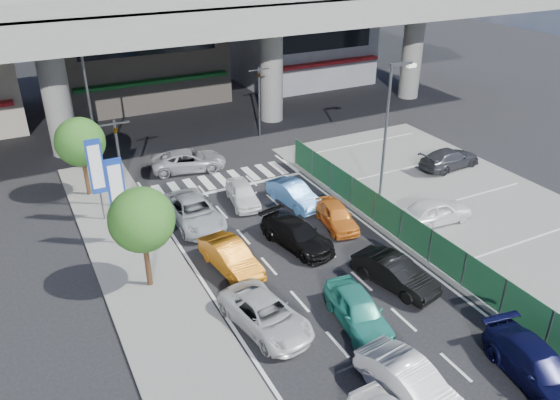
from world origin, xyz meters
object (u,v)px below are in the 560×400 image
sedan_white_mid_left (266,315)px  traffic_cone (367,194)px  signboard_near (117,190)px  crossing_wagon_silver (189,160)px  traffic_light_left (117,143)px  traffic_light_right (259,84)px  tree_far (80,142)px  street_lamp_left (92,99)px  signboard_far (96,169)px  kei_truck_front_right (294,194)px  street_lamp_right (389,123)px  sedan_white_front_mid (243,194)px  minivan_navy_back (538,367)px  wagon_silver_front_left (194,212)px  parked_sedan_dgrey (450,158)px  taxi_orange_right (336,215)px  hatch_white_back_mid (411,383)px  tree_near (142,220)px  taxi_teal_mid (358,310)px  hatch_black_mid_right (395,273)px  parked_sedan_white (436,211)px  sedan_black_mid (297,235)px

sedan_white_mid_left → traffic_cone: size_ratio=6.33×
signboard_near → crossing_wagon_silver: size_ratio=0.98×
traffic_light_left → traffic_cone: traffic_light_left is taller
traffic_light_right → tree_far: (-13.30, -4.50, -0.55)m
signboard_near → street_lamp_left: bearing=85.0°
signboard_far → kei_truck_front_right: (10.07, -2.98, -2.42)m
street_lamp_right → traffic_cone: 4.44m
sedan_white_front_mid → traffic_cone: sedan_white_front_mid is taller
kei_truck_front_right → street_lamp_left: bearing=123.1°
tree_far → minivan_navy_back: bearing=-62.9°
wagon_silver_front_left → parked_sedan_dgrey: (17.28, -0.70, 0.01)m
sedan_white_front_mid → kei_truck_front_right: size_ratio=0.93×
taxi_orange_right → parked_sedan_dgrey: (10.64, 2.98, 0.08)m
signboard_far → minivan_navy_back: 21.99m
hatch_white_back_mid → taxi_orange_right: bearing=61.4°
signboard_far → tree_near: tree_near is taller
signboard_near → taxi_teal_mid: bearing=-56.0°
traffic_light_right → taxi_teal_mid: traffic_light_right is taller
tree_near → sedan_white_front_mid: tree_near is taller
hatch_white_back_mid → sedan_white_mid_left: size_ratio=0.93×
traffic_light_right → signboard_far: 15.38m
traffic_light_left → signboard_far: bearing=-144.3°
tree_near → traffic_cone: size_ratio=6.74×
tree_far → signboard_far: bearing=-86.7°
street_lamp_left → kei_truck_front_right: (8.79, -9.99, -4.13)m
traffic_light_left → street_lamp_left: 6.06m
street_lamp_right → hatch_white_back_mid: (-8.03, -12.35, -4.08)m
traffic_light_right → taxi_teal_mid: size_ratio=1.28×
street_lamp_right → hatch_black_mid_right: bearing=-122.9°
tree_far → crossing_wagon_silver: (6.50, 0.88, -2.72)m
traffic_light_left → taxi_orange_right: bearing=-37.0°
parked_sedan_white → sedan_black_mid: bearing=84.1°
signboard_near → minivan_navy_back: 19.26m
parked_sedan_dgrey → signboard_near: bearing=84.8°
street_lamp_right → traffic_light_left: bearing=155.8°
street_lamp_left → taxi_teal_mid: (6.10, -20.33, -4.08)m
signboard_near → sedan_black_mid: 8.97m
street_lamp_right → sedan_white_mid_left: (-10.79, -6.83, -4.14)m
traffic_light_right → sedan_white_mid_left: (-9.11, -19.83, -3.31)m
sedan_white_mid_left → crossing_wagon_silver: bearing=71.7°
traffic_light_left → sedan_black_mid: (6.66, -8.00, -3.30)m
taxi_teal_mid → crossing_wagon_silver: taxi_teal_mid is taller
hatch_white_back_mid → sedan_black_mid: hatch_white_back_mid is taller
traffic_light_right → sedan_black_mid: traffic_light_right is taller
street_lamp_right → taxi_orange_right: size_ratio=2.20×
traffic_light_right → tree_near: bearing=-129.8°
street_lamp_left → sedan_white_front_mid: (6.23, -8.55, -4.15)m
signboard_far → taxi_orange_right: signboard_far is taller
signboard_far → tree_far: size_ratio=0.98×
signboard_far → hatch_white_back_mid: size_ratio=1.12×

